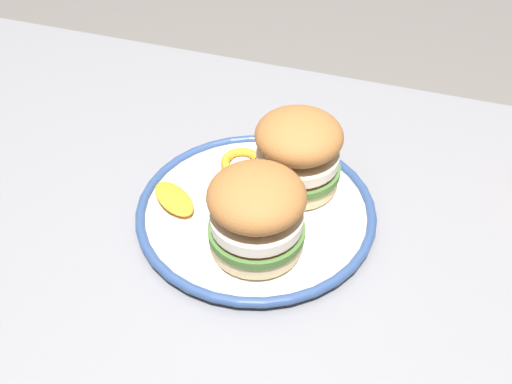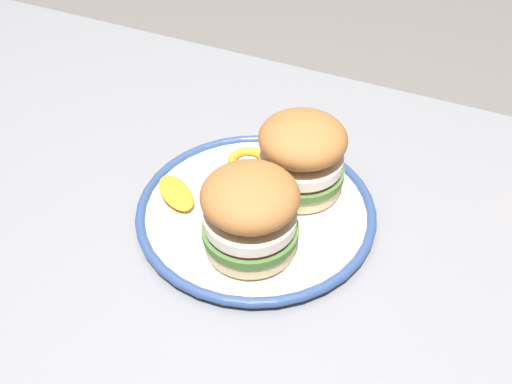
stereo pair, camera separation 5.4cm
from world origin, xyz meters
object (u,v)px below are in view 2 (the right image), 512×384
Objects in this scene: dining_table at (215,291)px; dinner_plate at (256,210)px; sandwich_half_left at (302,154)px; sandwich_half_right at (249,214)px.

dinner_plate is (-0.03, -0.06, 0.11)m from dining_table.
sandwich_half_left reaches higher than dinner_plate.
sandwich_half_left is at bearing -121.50° from dinner_plate.
sandwich_half_left is at bearing -96.41° from sandwich_half_right.
dining_table is at bearing 62.26° from dinner_plate.
dining_table is 5.02× the size of dinner_plate.
sandwich_half_left is 0.97× the size of sandwich_half_right.
sandwich_half_right is at bearing 108.68° from dinner_plate.
dining_table is 0.17m from sandwich_half_right.
dinner_plate is 0.09m from sandwich_half_left.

